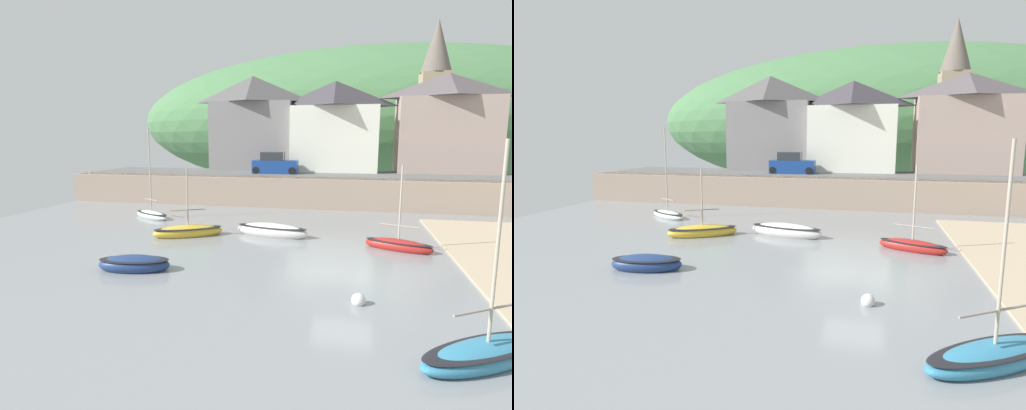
% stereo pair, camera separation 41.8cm
% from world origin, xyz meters
% --- Properties ---
extents(quay_seawall, '(48.00, 9.40, 2.40)m').
position_xyz_m(quay_seawall, '(0.00, 17.50, 1.36)').
color(quay_seawall, tan).
rests_on(quay_seawall, ground).
extents(hillside_backdrop, '(80.00, 44.00, 23.18)m').
position_xyz_m(hillside_backdrop, '(4.66, 55.20, 8.11)').
color(hillside_backdrop, '#4A7A4A').
rests_on(hillside_backdrop, ground).
extents(waterfront_building_left, '(8.52, 4.32, 9.40)m').
position_xyz_m(waterfront_building_left, '(-9.67, 25.20, 7.20)').
color(waterfront_building_left, gray).
rests_on(waterfront_building_left, ground).
extents(waterfront_building_centre, '(8.39, 6.23, 8.68)m').
position_xyz_m(waterfront_building_centre, '(-1.39, 25.20, 6.82)').
color(waterfront_building_centre, white).
rests_on(waterfront_building_centre, ground).
extents(waterfront_building_right, '(9.05, 5.11, 9.11)m').
position_xyz_m(waterfront_building_right, '(8.83, 25.20, 7.03)').
color(waterfront_building_right, '#A89187').
rests_on(waterfront_building_right, ground).
extents(church_with_spire, '(3.00, 3.00, 14.89)m').
position_xyz_m(church_with_spire, '(8.31, 29.20, 10.08)').
color(church_with_spire, tan).
rests_on(church_with_spire, ground).
extents(fishing_boat_green, '(3.55, 2.70, 6.47)m').
position_xyz_m(fishing_boat_green, '(-13.55, 9.89, 0.26)').
color(fishing_boat_green, white).
rests_on(fishing_boat_green, ground).
extents(sailboat_far_left, '(3.53, 2.15, 4.48)m').
position_xyz_m(sailboat_far_left, '(2.66, 4.73, 0.26)').
color(sailboat_far_left, '#A3221E').
rests_on(sailboat_far_left, ground).
extents(sailboat_nearest_shore, '(4.11, 3.00, 4.10)m').
position_xyz_m(sailboat_nearest_shore, '(-8.91, 5.23, 0.28)').
color(sailboat_nearest_shore, gold).
rests_on(sailboat_nearest_shore, ground).
extents(dinghy_open_wooden, '(4.17, 3.31, 5.80)m').
position_xyz_m(dinghy_open_wooden, '(3.65, -5.93, 0.26)').
color(dinghy_open_wooden, teal).
rests_on(dinghy_open_wooden, ground).
extents(sailboat_tall_mast, '(4.47, 1.95, 0.96)m').
position_xyz_m(sailboat_tall_mast, '(-4.18, 6.35, 0.29)').
color(sailboat_tall_mast, silver).
rests_on(sailboat_tall_mast, ground).
extents(rowboat_small_beached, '(3.28, 1.83, 0.85)m').
position_xyz_m(rowboat_small_beached, '(-8.85, -1.13, 0.26)').
color(rowboat_small_beached, navy).
rests_on(rowboat_small_beached, ground).
extents(parked_car_near_slipway, '(4.14, 1.82, 1.95)m').
position_xyz_m(parked_car_near_slipway, '(-6.55, 20.70, 3.20)').
color(parked_car_near_slipway, navy).
rests_on(parked_car_near_slipway, ground).
extents(mooring_buoy, '(0.49, 0.49, 0.49)m').
position_xyz_m(mooring_buoy, '(0.53, -2.85, 0.15)').
color(mooring_buoy, silver).
rests_on(mooring_buoy, ground).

